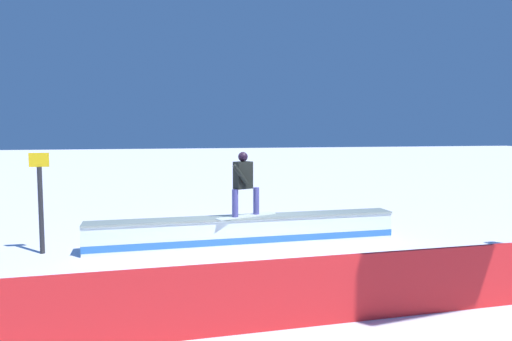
% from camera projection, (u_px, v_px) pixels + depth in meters
% --- Properties ---
extents(ground_plane, '(120.00, 120.00, 0.00)m').
position_uv_depth(ground_plane, '(246.00, 245.00, 10.78)').
color(ground_plane, white).
extents(grind_box, '(7.18, 0.70, 0.67)m').
position_uv_depth(grind_box, '(246.00, 232.00, 10.76)').
color(grind_box, white).
rests_on(grind_box, ground_plane).
extents(snowboarder, '(1.52, 0.85, 1.48)m').
position_uv_depth(snowboarder, '(244.00, 182.00, 10.62)').
color(snowboarder, silver).
rests_on(snowboarder, grind_box).
extents(safety_fence, '(9.49, 0.20, 0.95)m').
position_uv_depth(safety_fence, '(318.00, 291.00, 6.28)').
color(safety_fence, red).
rests_on(safety_fence, ground_plane).
extents(trail_marker, '(0.40, 0.10, 2.17)m').
position_uv_depth(trail_marker, '(41.00, 200.00, 9.93)').
color(trail_marker, '#262628').
rests_on(trail_marker, ground_plane).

